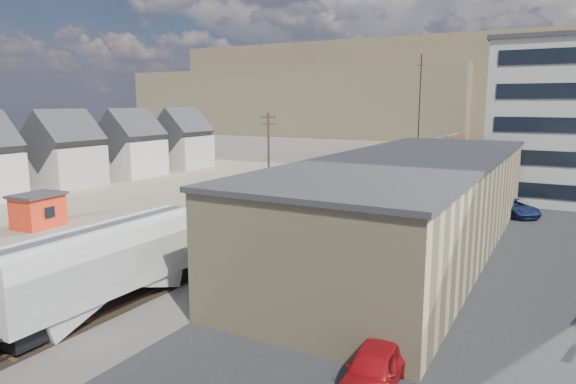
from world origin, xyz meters
The scene contains 13 objects.
ballast_bed centered at (0.00, 50.00, 0.03)m, with size 18.00×200.00×0.06m, color #4C4742.
dirt_yard centered at (-20.00, 40.00, 0.01)m, with size 24.00×180.00×0.03m, color #766151.
asphalt_lot centered at (22.00, 35.00, 0.02)m, with size 26.00×120.00×0.04m, color #232326.
rail_tracks centered at (-0.55, 50.00, 0.11)m, with size 11.40×200.00×0.24m.
freight_train centered at (3.80, 42.28, 2.79)m, with size 3.00×119.74×4.46m.
warehouse centered at (14.98, 25.00, 3.65)m, with size 12.40×40.40×7.25m.
utility_pole_north centered at (-8.50, 42.00, 5.30)m, with size 2.20×0.32×10.00m.
radio_mast centered at (6.00, 60.00, 9.12)m, with size 1.20×0.16×18.00m.
townhouse_row centered at (-34.00, 25.00, 4.34)m, with size 8.15×68.16×10.47m.
hills_north centered at (0.17, 167.92, 14.10)m, with size 265.00×80.00×32.00m.
maintenance_shed centered at (-16.56, 14.53, 1.62)m, with size 3.65×4.55×3.16m.
parked_car_red centered at (19.48, 3.70, 0.86)m, with size 2.02×5.02×1.71m, color #B41018.
parked_car_blue centered at (21.08, 40.94, 0.84)m, with size 2.78×6.04×1.68m, color navy.
Camera 1 is at (25.64, -14.49, 11.39)m, focal length 32.00 mm.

